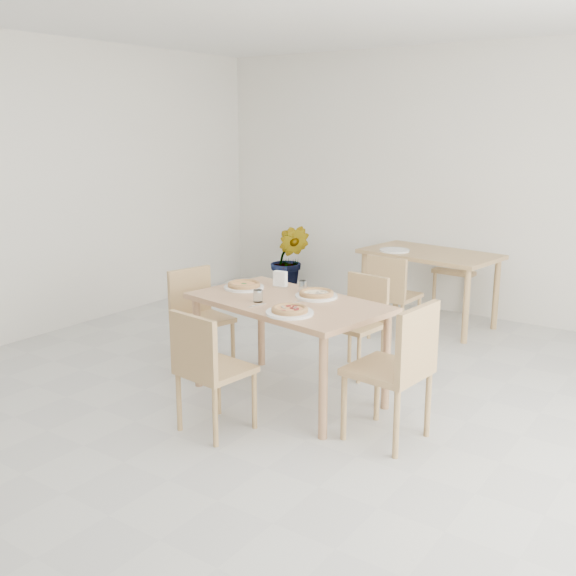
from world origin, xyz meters
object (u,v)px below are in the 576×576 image
Objects in this scene: chair_north at (360,317)px; chair_back_n at (463,263)px; tumbler_a at (258,296)px; napkin_holder at (280,280)px; chair_south at (207,364)px; plate_pepperoni at (290,313)px; pizza_pepperoni at (290,309)px; pizza_margherita at (244,285)px; chair_back_s at (391,291)px; second_table at (430,262)px; plate_empty at (395,250)px; chair_east at (400,363)px; plate_mushroom at (316,296)px; main_table at (288,312)px; pizza_mushroom at (316,293)px; tumbler_b at (303,286)px; plate_margherita at (244,287)px; potted_plant at (290,259)px; chair_west at (197,311)px.

chair_back_n is at bearing 96.79° from chair_north.
napkin_holder is (-0.12, 0.45, 0.02)m from tumbler_a.
plate_pepperoni is (0.30, 0.52, 0.28)m from chair_south.
chair_south is 1.05× the size of chair_north.
pizza_pepperoni is (0.06, -1.10, 0.32)m from chair_north.
chair_back_s is at bearing 73.08° from pizza_margherita.
plate_pepperoni is at bearing -79.41° from second_table.
chair_back_n is 3.00× the size of plate_empty.
plate_mushroom is at bearing -108.98° from chair_east.
napkin_holder is 0.16× the size of chair_back_s.
chair_south is 9.43× the size of tumbler_a.
chair_south is (-0.08, -0.81, -0.18)m from main_table.
plate_mushroom is at bearing -88.21° from pizza_mushroom.
pizza_pepperoni reaches higher than plate_pepperoni.
napkin_holder is at bearing -91.11° from plate_empty.
plate_pepperoni is 0.64m from tumbler_b.
plate_pepperoni is 1.08× the size of plate_empty.
plate_margherita is 1.03× the size of plate_empty.
plate_mushroom is (0.12, 0.19, 0.10)m from main_table.
pizza_pepperoni is 3.57m from potted_plant.
chair_west is at bearing -110.74° from plate_empty.
pizza_mushroom is 2.18m from second_table.
chair_back_n is (0.14, 3.13, -0.14)m from main_table.
plate_empty is (-0.45, 2.50, -0.02)m from pizza_pepperoni.
pizza_margherita is at bearing 151.06° from pizza_pepperoni.
plate_empty is at bearing -145.27° from second_table.
plate_mushroom is 0.35× the size of chair_back_n.
tumbler_b is 0.21m from napkin_holder.
plate_empty is at bearing -80.62° from chair_south.
main_table is 4.79× the size of plate_pepperoni.
pizza_pepperoni is 0.39m from tumbler_a.
plate_mushroom is 2.18m from second_table.
pizza_margherita is at bearing -80.53° from chair_west.
chair_south is at bearing -84.68° from napkin_holder.
chair_back_n reaches higher than chair_west.
plate_pepperoni is 0.49m from pizza_mushroom.
pizza_mushroom is 3.09× the size of tumbler_a.
main_table is 1.89× the size of chair_west.
plate_pepperoni is 3.57m from potted_plant.
chair_back_n reaches higher than pizza_margherita.
plate_mushroom is 2.05m from plate_empty.
chair_west is 1.18m from plate_mushroom.
pizza_mushroom is at bearing -73.88° from chair_west.
chair_north is 0.66m from tumbler_b.
chair_back_n reaches higher than plate_margherita.
plate_pepperoni is at bearing 98.57° from chair_back_s.
chair_north reaches higher than plate_mushroom.
potted_plant is (-2.03, 2.91, -0.34)m from plate_pepperoni.
tumbler_a is at bearing -87.91° from plate_empty.
chair_west is 1.86m from chair_back_s.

